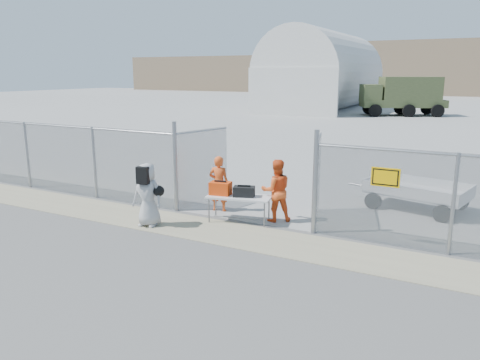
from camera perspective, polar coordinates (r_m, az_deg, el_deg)
The scene contains 13 objects.
ground at distance 10.62m, azimuth -5.05°, elevation -7.96°, with size 160.00×160.00×0.00m, color #4C4C4C.
tarmac_inside at distance 50.75m, azimuth 21.62°, elevation 7.82°, with size 160.00×80.00×0.01m, color gray.
dirt_strip at distance 11.42m, azimuth -2.34°, elevation -6.36°, with size 44.00×1.60×0.01m, color gray.
chain_link_fence at distance 11.95m, azimuth -0.00°, elevation 0.00°, with size 40.00×0.20×2.20m, color gray, non-canonical shape.
quonset_hangar at distance 50.72m, azimuth 10.19°, elevation 13.04°, with size 9.00×18.00×8.00m, color silver, non-canonical shape.
folding_table at distance 12.07m, azimuth -0.11°, elevation -3.56°, with size 1.64×0.68×0.70m, color silver, non-canonical shape.
orange_bag at distance 12.10m, azimuth -2.39°, elevation -1.01°, with size 0.53×0.35×0.33m, color #E53E0B.
black_duffel at distance 11.91m, azimuth 0.50°, elevation -1.41°, with size 0.54×0.32×0.26m, color black.
security_worker_left at distance 12.93m, azimuth -2.58°, elevation -0.46°, with size 0.57×0.37×1.56m, color #EC551E.
security_worker_right at distance 12.08m, azimuth 4.44°, elevation -1.29°, with size 0.79×0.62×1.63m, color #EC551E.
visitor at distance 11.89m, azimuth -11.20°, elevation -1.79°, with size 0.79×0.51×1.61m, color #A5A5A5.
utility_trailer at distance 14.08m, azimuth 20.76°, elevation -1.70°, with size 3.48×1.79×0.84m, color silver, non-canonical shape.
military_truck at distance 44.45m, azimuth 19.24°, elevation 9.60°, with size 7.14×2.64×3.41m, color #48532D, non-canonical shape.
Camera 1 is at (5.40, -8.32, 3.79)m, focal length 35.00 mm.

